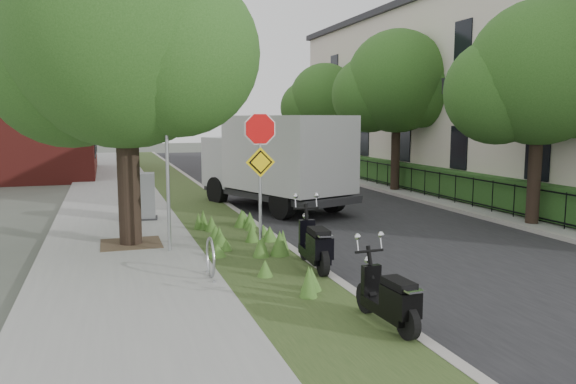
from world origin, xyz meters
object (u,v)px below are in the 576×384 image
object	(u,v)px
sign_assembly	(260,155)
scooter_far	(316,249)
utility_cabinet	(139,197)
scooter_near	(393,304)
box_truck	(277,158)

from	to	relation	value
sign_assembly	scooter_far	xyz separation A→B (m)	(0.77, -1.34, -1.79)
scooter_far	utility_cabinet	bearing A→B (deg)	113.30
scooter_near	scooter_far	size ratio (longest dim) A/B	0.89
sign_assembly	scooter_near	bearing A→B (deg)	-81.73
sign_assembly	scooter_near	size ratio (longest dim) A/B	2.01
sign_assembly	box_truck	bearing A→B (deg)	70.18
scooter_near	box_truck	size ratio (longest dim) A/B	0.25
box_truck	utility_cabinet	size ratio (longest dim) A/B	4.69
sign_assembly	scooter_near	xyz separation A→B (m)	(0.67, -4.60, -1.84)
sign_assembly	scooter_near	world-z (taller)	sign_assembly
scooter_near	utility_cabinet	world-z (taller)	utility_cabinet
scooter_far	utility_cabinet	xyz separation A→B (m)	(-2.97, 6.89, 0.24)
sign_assembly	scooter_far	size ratio (longest dim) A/B	1.78
box_truck	scooter_far	bearing A→B (deg)	-101.54
sign_assembly	utility_cabinet	distance (m)	6.17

